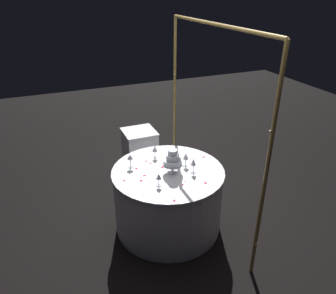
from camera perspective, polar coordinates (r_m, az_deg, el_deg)
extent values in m
plane|color=black|center=(4.02, 0.00, -13.42)|extent=(12.00, 12.00, 0.00)
cylinder|color=olive|center=(4.42, 1.16, 7.28)|extent=(0.04, 0.04, 2.24)
cylinder|color=olive|center=(2.91, 16.74, -4.93)|extent=(0.04, 0.04, 2.24)
cylinder|color=olive|center=(3.32, 8.53, 20.43)|extent=(1.95, 0.04, 0.04)
sphere|color=#F9EAB2|center=(4.28, 1.13, 12.53)|extent=(0.02, 0.02, 0.02)
sphere|color=#F9EAB2|center=(2.71, 17.46, 2.61)|extent=(0.02, 0.02, 0.02)
sphere|color=#F9EAB2|center=(3.93, 3.00, 21.61)|extent=(0.02, 0.02, 0.02)
sphere|color=#F9EAB2|center=(4.66, 0.96, 0.46)|extent=(0.02, 0.02, 0.02)
sphere|color=#F9EAB2|center=(2.78, 17.30, -0.50)|extent=(0.02, 0.02, 0.02)
sphere|color=#F9EAB2|center=(3.57, 6.26, 20.98)|extent=(0.02, 0.02, 0.02)
sphere|color=#F9EAB2|center=(4.76, 0.86, -2.14)|extent=(0.02, 0.02, 0.02)
sphere|color=#F9EAB2|center=(3.34, 15.21, -16.05)|extent=(0.02, 0.02, 0.02)
sphere|color=#F9EAB2|center=(3.21, 9.75, 20.16)|extent=(0.02, 0.02, 0.02)
sphere|color=#F9EAB2|center=(4.70, 0.96, -0.67)|extent=(0.02, 0.02, 0.02)
sphere|color=#F9EAB2|center=(3.34, 15.31, -15.97)|extent=(0.02, 0.02, 0.02)
sphere|color=#F9EAB2|center=(2.86, 14.83, 18.93)|extent=(0.02, 0.02, 0.02)
sphere|color=#F9EAB2|center=(4.28, 1.32, 14.12)|extent=(0.02, 0.02, 0.02)
sphere|color=#F9EAB2|center=(3.42, 14.71, -17.34)|extent=(0.02, 0.02, 0.02)
sphere|color=#F9EAB2|center=(2.54, 20.16, 17.34)|extent=(0.02, 0.02, 0.02)
cylinder|color=white|center=(3.79, 0.00, -9.16)|extent=(1.22, 1.22, 0.74)
cylinder|color=white|center=(3.59, 0.00, -4.25)|extent=(1.24, 1.24, 0.02)
cube|color=white|center=(4.73, -4.88, -1.48)|extent=(0.43, 0.43, 0.73)
cube|color=white|center=(4.57, -5.06, 2.67)|extent=(0.44, 0.44, 0.02)
cylinder|color=silver|center=(3.54, 0.80, -4.40)|extent=(0.11, 0.11, 0.01)
cylinder|color=silver|center=(3.52, 0.80, -3.71)|extent=(0.02, 0.02, 0.09)
cylinder|color=silver|center=(3.49, 0.81, -3.01)|extent=(0.22, 0.22, 0.01)
cylinder|color=white|center=(3.48, 0.81, -2.61)|extent=(0.20, 0.20, 0.05)
cylinder|color=white|center=(3.45, 0.81, -1.82)|extent=(0.14, 0.14, 0.06)
cylinder|color=white|center=(3.43, 0.82, -0.94)|extent=(0.10, 0.10, 0.06)
cylinder|color=silver|center=(3.32, -1.61, -6.76)|extent=(0.06, 0.06, 0.00)
cylinder|color=silver|center=(3.30, -1.62, -6.15)|extent=(0.01, 0.01, 0.08)
cone|color=silver|center=(3.26, -1.63, -5.13)|extent=(0.05, 0.05, 0.06)
cylinder|color=silver|center=(3.67, 3.08, -3.27)|extent=(0.06, 0.06, 0.00)
cylinder|color=silver|center=(3.65, 3.10, -2.66)|extent=(0.01, 0.01, 0.09)
cone|color=silver|center=(3.61, 3.13, -1.60)|extent=(0.06, 0.06, 0.07)
cylinder|color=silver|center=(3.67, -6.54, -3.48)|extent=(0.06, 0.06, 0.00)
cylinder|color=silver|center=(3.64, -6.58, -2.77)|extent=(0.01, 0.01, 0.10)
cone|color=silver|center=(3.60, -6.64, -1.71)|extent=(0.07, 0.07, 0.05)
cylinder|color=silver|center=(3.55, 4.40, -4.45)|extent=(0.06, 0.06, 0.00)
cylinder|color=silver|center=(3.53, 4.43, -3.79)|extent=(0.01, 0.01, 0.09)
cone|color=silver|center=(3.49, 4.48, -2.61)|extent=(0.05, 0.05, 0.07)
cylinder|color=silver|center=(3.84, -2.29, -1.81)|extent=(0.06, 0.06, 0.00)
cylinder|color=silver|center=(3.82, -2.30, -1.26)|extent=(0.01, 0.01, 0.08)
cone|color=silver|center=(3.79, -2.32, -0.26)|extent=(0.06, 0.06, 0.07)
ellipsoid|color=#C61951|center=(3.76, -3.79, -2.50)|extent=(0.03, 0.02, 0.00)
ellipsoid|color=#C61951|center=(3.41, -4.72, -5.88)|extent=(0.05, 0.04, 0.00)
ellipsoid|color=#C61951|center=(3.72, -3.10, -2.83)|extent=(0.03, 0.03, 0.00)
ellipsoid|color=#C61951|center=(3.65, -0.82, -3.41)|extent=(0.04, 0.05, 0.00)
ellipsoid|color=#C61951|center=(3.87, 6.27, -1.75)|extent=(0.04, 0.04, 0.00)
ellipsoid|color=#C61951|center=(3.49, -4.15, -5.02)|extent=(0.04, 0.04, 0.00)
ellipsoid|color=#C61951|center=(3.39, 3.01, -6.05)|extent=(0.03, 0.03, 0.00)
ellipsoid|color=#C61951|center=(3.49, -3.99, -5.03)|extent=(0.02, 0.03, 0.00)
ellipsoid|color=#C61951|center=(3.69, 1.87, -3.12)|extent=(0.04, 0.04, 0.00)
ellipsoid|color=#C61951|center=(3.63, -5.55, -3.77)|extent=(0.04, 0.03, 0.00)
ellipsoid|color=#C61951|center=(3.34, 2.57, -6.57)|extent=(0.02, 0.03, 0.00)
ellipsoid|color=#C61951|center=(3.43, -7.66, -5.84)|extent=(0.04, 0.03, 0.00)
ellipsoid|color=#C61951|center=(3.68, -0.30, -3.19)|extent=(0.02, 0.03, 0.00)
ellipsoid|color=#C61951|center=(3.63, -0.56, -3.60)|extent=(0.03, 0.03, 0.00)
ellipsoid|color=#C61951|center=(3.11, 1.10, -9.34)|extent=(0.04, 0.04, 0.00)
ellipsoid|color=#C61951|center=(3.79, 2.11, -2.21)|extent=(0.03, 0.02, 0.00)
ellipsoid|color=#C61951|center=(3.63, -1.05, -3.57)|extent=(0.04, 0.04, 0.00)
ellipsoid|color=#C61951|center=(3.71, 4.03, -2.93)|extent=(0.03, 0.03, 0.00)
ellipsoid|color=#C61951|center=(3.39, 6.56, -6.26)|extent=(0.04, 0.04, 0.00)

